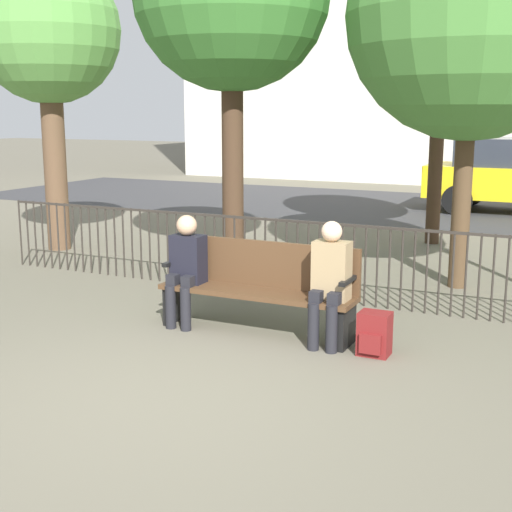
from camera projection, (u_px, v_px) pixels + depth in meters
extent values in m
plane|color=#605B4C|center=(153.00, 399.00, 5.57)|extent=(80.00, 80.00, 0.00)
cube|color=#4C331E|center=(256.00, 293.00, 7.13)|extent=(2.04, 0.45, 0.05)
cube|color=#4C331E|center=(264.00, 264.00, 7.25)|extent=(2.04, 0.05, 0.47)
cube|color=black|center=(175.00, 303.00, 7.58)|extent=(0.06, 0.38, 0.40)
cube|color=black|center=(347.00, 327.00, 6.77)|extent=(0.06, 0.38, 0.40)
cube|color=black|center=(174.00, 262.00, 7.49)|extent=(0.06, 0.38, 0.04)
cube|color=black|center=(348.00, 281.00, 6.68)|extent=(0.06, 0.38, 0.04)
cylinder|color=black|center=(171.00, 307.00, 7.35)|extent=(0.11, 0.11, 0.45)
cylinder|color=black|center=(186.00, 309.00, 7.27)|extent=(0.11, 0.11, 0.45)
cube|color=black|center=(175.00, 279.00, 7.38)|extent=(0.11, 0.20, 0.12)
cube|color=black|center=(190.00, 281.00, 7.30)|extent=(0.11, 0.20, 0.12)
cube|color=black|center=(188.00, 259.00, 7.41)|extent=(0.34, 0.22, 0.50)
sphere|color=tan|center=(187.00, 225.00, 7.32)|extent=(0.21, 0.21, 0.21)
cylinder|color=black|center=(313.00, 327.00, 6.68)|extent=(0.11, 0.11, 0.45)
cylinder|color=black|center=(332.00, 329.00, 6.60)|extent=(0.11, 0.11, 0.45)
cube|color=black|center=(318.00, 296.00, 6.71)|extent=(0.11, 0.20, 0.12)
cube|color=black|center=(336.00, 298.00, 6.63)|extent=(0.11, 0.20, 0.12)
cube|color=#997F59|center=(332.00, 270.00, 6.73)|extent=(0.34, 0.22, 0.56)
sphere|color=beige|center=(332.00, 231.00, 6.64)|extent=(0.20, 0.20, 0.20)
cube|color=maroon|center=(375.00, 334.00, 6.54)|extent=(0.29, 0.22, 0.41)
cube|color=maroon|center=(370.00, 344.00, 6.44)|extent=(0.20, 0.04, 0.18)
cylinder|color=#2D2823|center=(20.00, 233.00, 10.33)|extent=(0.02, 0.02, 0.95)
cylinder|color=#2D2823|center=(28.00, 233.00, 10.27)|extent=(0.02, 0.02, 0.95)
cylinder|color=#2D2823|center=(35.00, 234.00, 10.21)|extent=(0.02, 0.02, 0.95)
cylinder|color=#2D2823|center=(43.00, 235.00, 10.15)|extent=(0.02, 0.02, 0.95)
cylinder|color=#2D2823|center=(50.00, 236.00, 10.09)|extent=(0.02, 0.02, 0.95)
cylinder|color=#2D2823|center=(58.00, 236.00, 10.03)|extent=(0.02, 0.02, 0.95)
cylinder|color=#2D2823|center=(66.00, 237.00, 9.97)|extent=(0.02, 0.02, 0.95)
cylinder|color=#2D2823|center=(74.00, 238.00, 9.91)|extent=(0.02, 0.02, 0.95)
cylinder|color=#2D2823|center=(82.00, 239.00, 9.85)|extent=(0.02, 0.02, 0.95)
cylinder|color=#2D2823|center=(90.00, 239.00, 9.79)|extent=(0.02, 0.02, 0.95)
cylinder|color=#2D2823|center=(98.00, 240.00, 9.73)|extent=(0.02, 0.02, 0.95)
cylinder|color=#2D2823|center=(107.00, 241.00, 9.67)|extent=(0.02, 0.02, 0.95)
cylinder|color=#2D2823|center=(115.00, 242.00, 9.61)|extent=(0.02, 0.02, 0.95)
cylinder|color=#2D2823|center=(123.00, 243.00, 9.55)|extent=(0.02, 0.02, 0.95)
cylinder|color=#2D2823|center=(132.00, 243.00, 9.49)|extent=(0.02, 0.02, 0.95)
cylinder|color=#2D2823|center=(141.00, 244.00, 9.43)|extent=(0.02, 0.02, 0.95)
cylinder|color=#2D2823|center=(150.00, 245.00, 9.38)|extent=(0.02, 0.02, 0.95)
cylinder|color=#2D2823|center=(159.00, 246.00, 9.32)|extent=(0.02, 0.02, 0.95)
cylinder|color=#2D2823|center=(168.00, 247.00, 9.26)|extent=(0.02, 0.02, 0.95)
cylinder|color=#2D2823|center=(177.00, 248.00, 9.20)|extent=(0.02, 0.02, 0.95)
cylinder|color=#2D2823|center=(186.00, 249.00, 9.14)|extent=(0.02, 0.02, 0.95)
cylinder|color=#2D2823|center=(196.00, 249.00, 9.08)|extent=(0.02, 0.02, 0.95)
cylinder|color=#2D2823|center=(205.00, 250.00, 9.02)|extent=(0.02, 0.02, 0.95)
cylinder|color=#2D2823|center=(215.00, 251.00, 8.96)|extent=(0.02, 0.02, 0.95)
cylinder|color=#2D2823|center=(225.00, 252.00, 8.90)|extent=(0.02, 0.02, 0.95)
cylinder|color=#2D2823|center=(235.00, 253.00, 8.84)|extent=(0.02, 0.02, 0.95)
cylinder|color=#2D2823|center=(245.00, 254.00, 8.78)|extent=(0.02, 0.02, 0.95)
cylinder|color=#2D2823|center=(255.00, 255.00, 8.72)|extent=(0.02, 0.02, 0.95)
cylinder|color=#2D2823|center=(265.00, 256.00, 8.66)|extent=(0.02, 0.02, 0.95)
cylinder|color=#2D2823|center=(276.00, 257.00, 8.60)|extent=(0.02, 0.02, 0.95)
cylinder|color=#2D2823|center=(286.00, 258.00, 8.54)|extent=(0.02, 0.02, 0.95)
cylinder|color=#2D2823|center=(297.00, 259.00, 8.48)|extent=(0.02, 0.02, 0.95)
cylinder|color=#2D2823|center=(308.00, 260.00, 8.43)|extent=(0.02, 0.02, 0.95)
cylinder|color=#2D2823|center=(319.00, 261.00, 8.37)|extent=(0.02, 0.02, 0.95)
cylinder|color=#2D2823|center=(330.00, 262.00, 8.31)|extent=(0.02, 0.02, 0.95)
cylinder|color=#2D2823|center=(342.00, 264.00, 8.25)|extent=(0.02, 0.02, 0.95)
cylinder|color=#2D2823|center=(353.00, 265.00, 8.19)|extent=(0.02, 0.02, 0.95)
cylinder|color=#2D2823|center=(365.00, 266.00, 8.13)|extent=(0.02, 0.02, 0.95)
cylinder|color=#2D2823|center=(377.00, 267.00, 8.07)|extent=(0.02, 0.02, 0.95)
cylinder|color=#2D2823|center=(389.00, 268.00, 8.01)|extent=(0.02, 0.02, 0.95)
cylinder|color=#2D2823|center=(401.00, 269.00, 7.95)|extent=(0.02, 0.02, 0.95)
cylinder|color=#2D2823|center=(414.00, 270.00, 7.89)|extent=(0.02, 0.02, 0.95)
cylinder|color=#2D2823|center=(427.00, 272.00, 7.83)|extent=(0.02, 0.02, 0.95)
cylinder|color=#2D2823|center=(439.00, 273.00, 7.77)|extent=(0.02, 0.02, 0.95)
cylinder|color=#2D2823|center=(453.00, 274.00, 7.71)|extent=(0.02, 0.02, 0.95)
cylinder|color=#2D2823|center=(466.00, 275.00, 7.65)|extent=(0.02, 0.02, 0.95)
cylinder|color=#2D2823|center=(479.00, 277.00, 7.59)|extent=(0.02, 0.02, 0.95)
cylinder|color=#2D2823|center=(493.00, 278.00, 7.53)|extent=(0.02, 0.02, 0.95)
cylinder|color=#2D2823|center=(507.00, 279.00, 7.47)|extent=(0.02, 0.02, 0.95)
cube|color=#2D2823|center=(310.00, 222.00, 8.33)|extent=(9.00, 0.03, 0.03)
cylinder|color=#422D1E|center=(436.00, 151.00, 11.80)|extent=(0.23, 0.23, 3.10)
sphere|color=#2D6628|center=(444.00, 6.00, 11.34)|extent=(2.74, 2.74, 2.74)
cylinder|color=#4C3823|center=(462.00, 189.00, 8.87)|extent=(0.23, 0.23, 2.52)
sphere|color=#478438|center=(473.00, 13.00, 8.45)|extent=(3.02, 3.02, 3.02)
cylinder|color=#422D1E|center=(233.00, 162.00, 9.73)|extent=(0.29, 0.29, 3.04)
cylinder|color=brown|center=(55.00, 162.00, 11.33)|extent=(0.36, 0.36, 2.81)
sphere|color=#569342|center=(47.00, 30.00, 10.93)|extent=(2.24, 2.24, 2.24)
cube|color=#333335|center=(449.00, 210.00, 16.16)|extent=(24.00, 6.00, 0.01)
cylinder|color=black|center=(457.00, 200.00, 15.36)|extent=(0.64, 0.20, 0.64)
cylinder|color=black|center=(471.00, 192.00, 16.89)|extent=(0.64, 0.20, 0.64)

